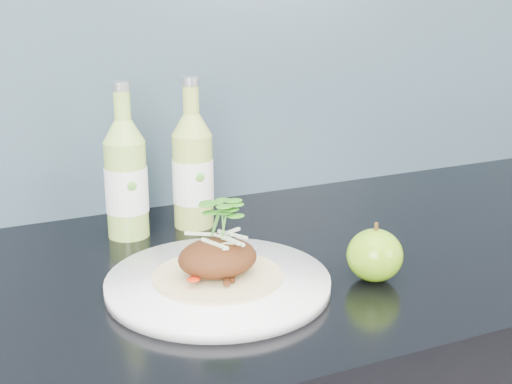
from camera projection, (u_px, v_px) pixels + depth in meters
dinner_plate at (218, 283)px, 0.89m from camera, size 0.37×0.37×0.02m
pork_taco at (218, 256)px, 0.88m from camera, size 0.16×0.16×0.10m
green_apple at (375, 255)px, 0.91m from camera, size 0.08×0.08×0.08m
cider_bottle_left at (126, 179)px, 1.05m from camera, size 0.07×0.07×0.23m
cider_bottle_right at (193, 171)px, 1.09m from camera, size 0.07×0.07×0.23m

